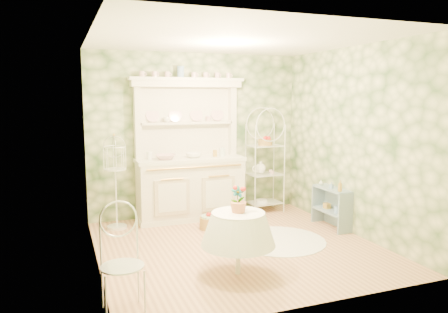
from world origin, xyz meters
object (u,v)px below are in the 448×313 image
object	(u,v)px
kitchen_dresser	(190,149)
bakers_rack	(265,163)
round_table	(238,244)
side_shelf	(332,207)
cafe_chair	(122,262)
floor_basket	(211,222)
birdcage_stand	(115,178)

from	to	relation	value
kitchen_dresser	bakers_rack	world-z (taller)	kitchen_dresser
bakers_rack	round_table	xyz separation A→B (m)	(-1.49, -2.38, -0.51)
round_table	side_shelf	bearing A→B (deg)	29.42
kitchen_dresser	cafe_chair	world-z (taller)	kitchen_dresser
round_table	floor_basket	size ratio (longest dim) A/B	2.08
bakers_rack	cafe_chair	world-z (taller)	bakers_rack
cafe_chair	floor_basket	world-z (taller)	cafe_chair
kitchen_dresser	cafe_chair	size ratio (longest dim) A/B	2.31
round_table	birdcage_stand	size ratio (longest dim) A/B	0.45
side_shelf	floor_basket	xyz separation A→B (m)	(-1.75, 0.58, -0.22)
side_shelf	round_table	bearing A→B (deg)	-147.15
floor_basket	bakers_rack	bearing A→B (deg)	28.42
bakers_rack	side_shelf	xyz separation A→B (m)	(0.53, -1.24, -0.53)
kitchen_dresser	birdcage_stand	size ratio (longest dim) A/B	1.48
round_table	cafe_chair	bearing A→B (deg)	-161.22
round_table	cafe_chair	size ratio (longest dim) A/B	0.70
kitchen_dresser	round_table	size ratio (longest dim) A/B	3.30
round_table	cafe_chair	world-z (taller)	cafe_chair
side_shelf	cafe_chair	xyz separation A→B (m)	(-3.36, -1.59, 0.17)
side_shelf	cafe_chair	world-z (taller)	cafe_chair
kitchen_dresser	cafe_chair	distance (m)	3.26
kitchen_dresser	round_table	world-z (taller)	kitchen_dresser
kitchen_dresser	round_table	xyz separation A→B (m)	(-0.14, -2.37, -0.80)
bakers_rack	floor_basket	world-z (taller)	bakers_rack
kitchen_dresser	side_shelf	distance (m)	2.39
side_shelf	birdcage_stand	size ratio (longest dim) A/B	0.49
side_shelf	birdcage_stand	distance (m)	3.30
kitchen_dresser	cafe_chair	bearing A→B (deg)	-117.63
round_table	cafe_chair	xyz separation A→B (m)	(-1.34, -0.45, 0.15)
kitchen_dresser	floor_basket	distance (m)	1.23
side_shelf	birdcage_stand	world-z (taller)	birdcage_stand
bakers_rack	side_shelf	world-z (taller)	bakers_rack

